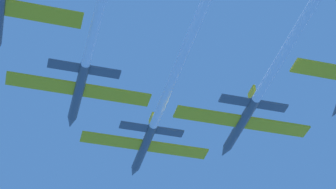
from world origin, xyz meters
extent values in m
cylinder|color=#4C5660|center=(0.11, -0.20, 0.86)|extent=(1.19, 10.83, 1.19)
cone|color=#4C5660|center=(0.11, 6.40, 0.86)|extent=(1.17, 2.38, 1.17)
ellipsoid|color=black|center=(0.11, 2.18, 1.37)|extent=(0.83, 2.17, 0.60)
cube|color=yellow|center=(-4.60, -0.74, 0.86)|extent=(8.23, 2.38, 0.26)
cube|color=yellow|center=(4.82, -0.74, 0.86)|extent=(8.23, 2.38, 0.26)
cube|color=yellow|center=(0.11, -4.53, 2.32)|extent=(0.31, 1.95, 1.73)
cube|color=#4C5660|center=(-2.34, -4.75, 0.86)|extent=(3.70, 1.43, 0.26)
cube|color=#4C5660|center=(2.56, -4.75, 0.86)|extent=(3.70, 1.43, 0.26)
cylinder|color=white|center=(0.11, -19.11, 0.86)|extent=(1.07, 26.99, 1.07)
cylinder|color=#4C5660|center=(-10.51, -10.45, 0.72)|extent=(1.19, 10.83, 1.19)
cone|color=#4C5660|center=(-10.51, -3.85, 0.72)|extent=(1.17, 2.38, 1.17)
ellipsoid|color=black|center=(-10.51, -8.07, 1.22)|extent=(0.83, 2.17, 0.60)
cube|color=yellow|center=(-15.22, -11.00, 0.72)|extent=(8.23, 2.38, 0.26)
cube|color=yellow|center=(-5.80, -11.00, 0.72)|extent=(8.23, 2.38, 0.26)
cube|color=yellow|center=(-10.51, -14.79, 2.18)|extent=(0.31, 1.95, 1.73)
cube|color=#4C5660|center=(-12.96, -15.00, 0.72)|extent=(3.70, 1.43, 0.26)
cube|color=#4C5660|center=(-8.06, -15.00, 0.72)|extent=(3.70, 1.43, 0.26)
cylinder|color=#4C5660|center=(10.39, -10.83, -0.63)|extent=(1.19, 10.83, 1.19)
cone|color=#4C5660|center=(10.39, -4.22, -0.63)|extent=(1.17, 2.38, 1.17)
ellipsoid|color=black|center=(10.39, -8.45, -0.13)|extent=(0.83, 2.17, 0.60)
cube|color=yellow|center=(5.68, -11.37, -0.63)|extent=(8.23, 2.38, 0.26)
cube|color=yellow|center=(15.10, -11.37, -0.63)|extent=(8.23, 2.38, 0.26)
cube|color=yellow|center=(10.39, -15.16, 0.83)|extent=(0.31, 1.95, 1.73)
cube|color=#4C5660|center=(7.94, -15.38, -0.63)|extent=(3.70, 1.43, 0.26)
cube|color=#4C5660|center=(12.84, -15.38, -0.63)|extent=(3.70, 1.43, 0.26)
cylinder|color=white|center=(10.39, -31.32, -0.63)|extent=(1.07, 30.15, 1.07)
cube|color=yellow|center=(-16.08, -22.81, 0.85)|extent=(8.23, 2.38, 0.26)
cone|color=#4C5660|center=(21.64, -15.13, 0.38)|extent=(1.17, 2.38, 1.17)
cube|color=yellow|center=(16.93, -22.27, 0.38)|extent=(8.23, 2.38, 0.26)
camera|label=1|loc=(-16.13, -75.44, -49.69)|focal=71.23mm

